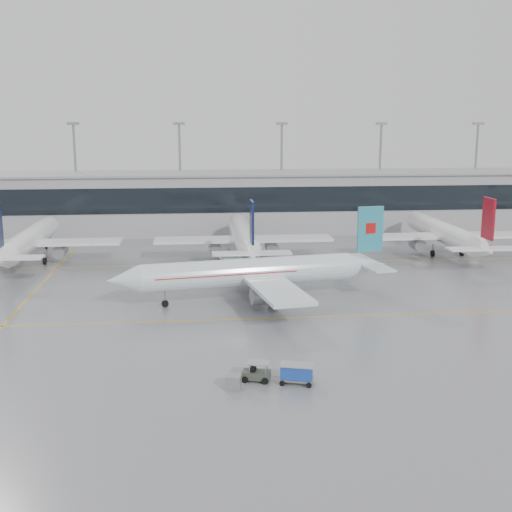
{
  "coord_description": "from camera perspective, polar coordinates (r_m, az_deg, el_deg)",
  "views": [
    {
      "loc": [
        -8.08,
        -71.62,
        22.55
      ],
      "look_at": [
        0.0,
        12.0,
        5.0
      ],
      "focal_mm": 45.0,
      "sensor_mm": 36.0,
      "label": 1
    }
  ],
  "objects": [
    {
      "name": "terminal_roof",
      "position": [
        134.27,
        -2.07,
        7.37
      ],
      "size": [
        182.0,
        16.0,
        0.4
      ],
      "primitive_type": "cube",
      "color": "gray",
      "rests_on": "ground"
    },
    {
      "name": "terminal",
      "position": [
        134.89,
        -2.05,
        4.74
      ],
      "size": [
        180.0,
        15.0,
        12.0
      ],
      "primitive_type": "cube",
      "color": "#98989C",
      "rests_on": "ground"
    },
    {
      "name": "parked_jet_c",
      "position": [
        107.29,
        -1.11,
        1.68
      ],
      "size": [
        29.64,
        36.96,
        11.72
      ],
      "rotation": [
        0.0,
        0.0,
        1.57
      ],
      "color": "white",
      "rests_on": "ground"
    },
    {
      "name": "taxi_line_main",
      "position": [
        75.52,
        0.88,
        -5.57
      ],
      "size": [
        120.0,
        0.25,
        0.01
      ],
      "primitive_type": "cube",
      "color": "gold",
      "rests_on": "ground"
    },
    {
      "name": "parked_jet_b",
      "position": [
        110.32,
        -19.56,
        1.28
      ],
      "size": [
        29.64,
        36.96,
        11.72
      ],
      "rotation": [
        0.0,
        0.0,
        1.57
      ],
      "color": "white",
      "rests_on": "ground"
    },
    {
      "name": "baggage_tug",
      "position": [
        57.9,
        0.02,
        -10.45
      ],
      "size": [
        3.72,
        2.12,
        1.77
      ],
      "rotation": [
        0.0,
        0.0,
        -0.28
      ],
      "color": "#393E35",
      "rests_on": "ground"
    },
    {
      "name": "parked_jet_d",
      "position": [
        115.33,
        16.51,
        1.91
      ],
      "size": [
        29.64,
        36.96,
        11.72
      ],
      "rotation": [
        0.0,
        0.0,
        1.57
      ],
      "color": "white",
      "rests_on": "ground"
    },
    {
      "name": "air_canada_jet",
      "position": [
        82.15,
        0.13,
        -1.46
      ],
      "size": [
        36.95,
        29.98,
        11.68
      ],
      "rotation": [
        0.0,
        0.0,
        3.31
      ],
      "color": "silver",
      "rests_on": "ground"
    },
    {
      "name": "taxi_line_cross",
      "position": [
        92.15,
        -19.12,
        -3.03
      ],
      "size": [
        0.25,
        60.0,
        0.01
      ],
      "primitive_type": "cube",
      "color": "gold",
      "rests_on": "ground"
    },
    {
      "name": "terminal_glass",
      "position": [
        127.23,
        -1.85,
        5.0
      ],
      "size": [
        180.0,
        0.2,
        5.0
      ],
      "primitive_type": "cube",
      "color": "black",
      "rests_on": "ground"
    },
    {
      "name": "baggage_cart",
      "position": [
        57.26,
        3.63,
        -10.28
      ],
      "size": [
        3.23,
        2.34,
        1.8
      ],
      "rotation": [
        0.0,
        0.0,
        -0.28
      ],
      "color": "gray",
      "rests_on": "ground"
    },
    {
      "name": "gse_unit",
      "position": [
        56.25,
        -2.01,
        -11.14
      ],
      "size": [
        1.49,
        1.42,
        1.26
      ],
      "primitive_type": "cube",
      "rotation": [
        0.0,
        0.0,
        -0.23
      ],
      "color": "gray",
      "rests_on": "ground"
    },
    {
      "name": "light_masts",
      "position": [
        140.16,
        -2.22,
        8.02
      ],
      "size": [
        156.4,
        1.0,
        22.6
      ],
      "color": "gray",
      "rests_on": "ground"
    },
    {
      "name": "taxi_line_north",
      "position": [
        104.41,
        -0.95,
        -0.67
      ],
      "size": [
        120.0,
        0.25,
        0.01
      ],
      "primitive_type": "cube",
      "color": "gold",
      "rests_on": "ground"
    },
    {
      "name": "ground",
      "position": [
        75.52,
        0.88,
        -5.57
      ],
      "size": [
        320.0,
        320.0,
        0.0
      ],
      "primitive_type": "plane",
      "color": "gray",
      "rests_on": "ground"
    }
  ]
}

